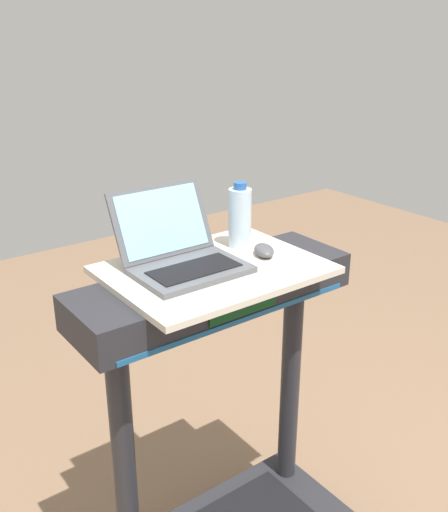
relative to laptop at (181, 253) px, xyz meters
name	(u,v)px	position (x,y,z in m)	size (l,w,h in m)	color
desk_board	(214,270)	(0.08, -0.05, -0.06)	(0.63, 0.47, 0.02)	beige
laptop	(181,253)	(0.00, 0.00, 0.00)	(0.32, 0.32, 0.22)	#515459
computer_mouse	(264,250)	(0.26, -0.07, -0.03)	(0.06, 0.10, 0.03)	#4C4C51
water_bottle	(240,217)	(0.25, 0.04, 0.05)	(0.07, 0.07, 0.21)	silver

